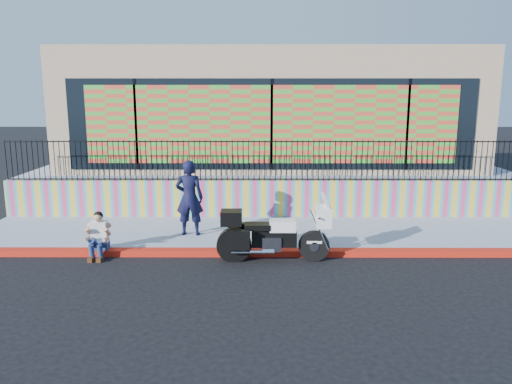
{
  "coord_description": "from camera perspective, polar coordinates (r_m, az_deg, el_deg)",
  "views": [
    {
      "loc": [
        -0.42,
        -11.4,
        3.84
      ],
      "look_at": [
        -0.47,
        1.2,
        1.31
      ],
      "focal_mm": 35.0,
      "sensor_mm": 36.0,
      "label": 1
    }
  ],
  "objects": [
    {
      "name": "sidewalk",
      "position": [
        13.59,
        2.0,
        -4.73
      ],
      "size": [
        16.0,
        3.0,
        0.15
      ],
      "primitive_type": "cube",
      "color": "gray",
      "rests_on": "ground"
    },
    {
      "name": "ground",
      "position": [
        12.04,
        2.24,
        -7.25
      ],
      "size": [
        90.0,
        90.0,
        0.0
      ],
      "primitive_type": "plane",
      "color": "black",
      "rests_on": "ground"
    },
    {
      "name": "red_curb",
      "position": [
        12.01,
        2.25,
        -6.92
      ],
      "size": [
        16.0,
        0.3,
        0.15
      ],
      "primitive_type": "cube",
      "color": "red",
      "rests_on": "ground"
    },
    {
      "name": "police_officer",
      "position": [
        13.07,
        -7.62,
        -0.66
      ],
      "size": [
        0.74,
        0.51,
        1.98
      ],
      "primitive_type": "imported",
      "rotation": [
        0.0,
        0.0,
        3.1
      ],
      "color": "black",
      "rests_on": "sidewalk"
    },
    {
      "name": "police_motorcycle",
      "position": [
        11.47,
        1.83,
        -4.7
      ],
      "size": [
        2.56,
        0.85,
        1.59
      ],
      "color": "black",
      "rests_on": "ground"
    },
    {
      "name": "metal_fence",
      "position": [
        14.79,
        1.86,
        3.62
      ],
      "size": [
        15.8,
        0.04,
        1.2
      ],
      "primitive_type": null,
      "color": "black",
      "rests_on": "mural_wall"
    },
    {
      "name": "mural_wall",
      "position": [
        14.99,
        1.84,
        -0.74
      ],
      "size": [
        16.0,
        0.2,
        1.1
      ],
      "primitive_type": "cube",
      "color": "#DD3A71",
      "rests_on": "sidewalk"
    },
    {
      "name": "elevated_platform",
      "position": [
        20.01,
        1.43,
        2.12
      ],
      "size": [
        16.0,
        10.0,
        1.25
      ],
      "primitive_type": "cube",
      "color": "gray",
      "rests_on": "ground"
    },
    {
      "name": "storefront_building",
      "position": [
        19.55,
        1.49,
        9.62
      ],
      "size": [
        14.0,
        8.06,
        4.0
      ],
      "color": "tan",
      "rests_on": "elevated_platform"
    },
    {
      "name": "seated_man",
      "position": [
        12.31,
        -17.62,
        -5.18
      ],
      "size": [
        0.54,
        0.71,
        1.06
      ],
      "color": "navy",
      "rests_on": "ground"
    }
  ]
}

